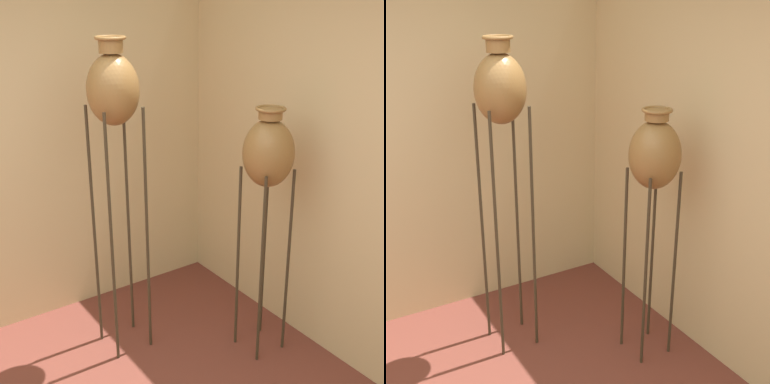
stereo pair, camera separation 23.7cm
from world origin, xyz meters
The scene contains 2 objects.
vase_stand_tall centered at (0.90, 1.33, 1.75)m, with size 0.32×0.32×2.10m.
vase_stand_medium centered at (1.65, 0.76, 1.39)m, with size 0.32×0.32×1.70m.
Camera 2 is at (-0.33, -1.69, 2.35)m, focal length 50.00 mm.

